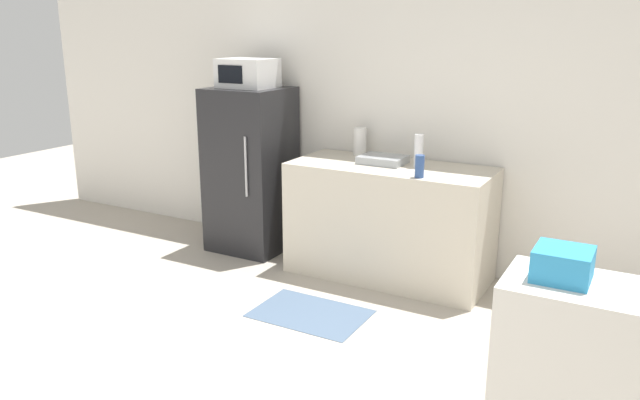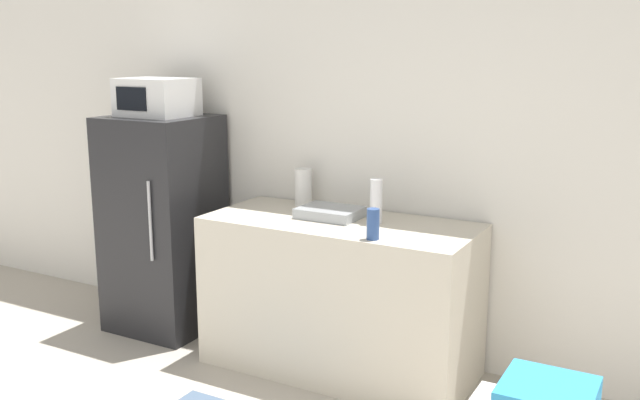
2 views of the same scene
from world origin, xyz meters
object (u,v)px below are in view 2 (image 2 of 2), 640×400
at_px(refrigerator, 163,224).
at_px(paper_towel_roll, 303,187).
at_px(bottle_short, 373,224).
at_px(bottle_tall, 376,201).
at_px(microwave, 157,97).

height_order(refrigerator, paper_towel_roll, refrigerator).
distance_m(refrigerator, bottle_short, 1.75).
xyz_separation_m(bottle_tall, paper_towel_roll, (-0.60, 0.21, -0.01)).
xyz_separation_m(microwave, paper_towel_roll, (0.97, 0.23, -0.55)).
relative_size(bottle_tall, paper_towel_roll, 1.10).
distance_m(refrigerator, paper_towel_roll, 1.05).
relative_size(refrigerator, bottle_tall, 5.66).
relative_size(refrigerator, bottle_short, 8.87).
bearing_deg(refrigerator, microwave, -106.96).
bearing_deg(paper_towel_roll, microwave, -166.42).
distance_m(microwave, bottle_short, 1.82).
bearing_deg(microwave, paper_towel_roll, 13.58).
height_order(refrigerator, bottle_short, refrigerator).
xyz_separation_m(refrigerator, bottle_tall, (1.57, 0.03, 0.32)).
bearing_deg(microwave, refrigerator, 73.04).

